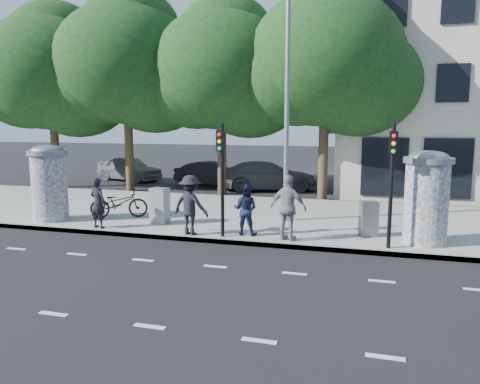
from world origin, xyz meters
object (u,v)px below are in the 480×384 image
(ped_e, at_px, (288,208))
(cabinet_left, at_px, (160,206))
(ad_column_left, at_px, (49,181))
(traffic_pole_far, at_px, (392,173))
(ad_column_right, at_px, (427,195))
(cabinet_right, at_px, (369,219))
(car_right, at_px, (267,176))
(ped_d, at_px, (191,205))
(traffic_pole_near, at_px, (222,168))
(street_lamp, at_px, (287,86))
(ped_b, at_px, (98,203))
(bicycle, at_px, (119,203))
(car_left, at_px, (129,168))
(car_mid, at_px, (210,174))
(ped_c, at_px, (245,209))

(ped_e, bearing_deg, cabinet_left, 2.75)
(ad_column_left, relative_size, traffic_pole_far, 0.78)
(ad_column_right, xyz_separation_m, cabinet_right, (-1.55, 0.40, -0.85))
(traffic_pole_far, distance_m, car_right, 12.50)
(ped_d, relative_size, cabinet_left, 1.50)
(traffic_pole_near, height_order, cabinet_right, traffic_pole_near)
(ad_column_right, relative_size, cabinet_left, 2.17)
(street_lamp, distance_m, ped_d, 5.25)
(ad_column_left, bearing_deg, ped_b, -15.56)
(ped_d, height_order, cabinet_right, ped_d)
(traffic_pole_far, distance_m, ped_e, 3.03)
(ped_b, distance_m, bicycle, 1.68)
(ad_column_right, bearing_deg, street_lamp, 156.27)
(street_lamp, bearing_deg, ped_e, -77.76)
(traffic_pole_far, distance_m, car_left, 19.50)
(ad_column_right, height_order, ped_e, ad_column_right)
(ad_column_right, height_order, ped_b, ad_column_right)
(ad_column_right, height_order, street_lamp, street_lamp)
(ad_column_left, distance_m, car_left, 12.34)
(traffic_pole_near, xyz_separation_m, car_mid, (-4.49, 11.64, -1.56))
(ad_column_right, xyz_separation_m, bicycle, (-10.27, 0.79, -0.85))
(ad_column_right, distance_m, cabinet_left, 8.48)
(ped_d, xyz_separation_m, cabinet_left, (-1.61, 1.18, -0.31))
(ped_b, bearing_deg, ad_column_right, -162.03)
(ad_column_right, bearing_deg, ped_d, -172.90)
(ad_column_left, bearing_deg, cabinet_left, 7.58)
(bicycle, distance_m, cabinet_right, 8.72)
(car_right, bearing_deg, traffic_pole_near, 165.50)
(car_right, bearing_deg, street_lamp, 176.83)
(street_lamp, bearing_deg, ad_column_right, -23.73)
(traffic_pole_near, distance_m, ped_c, 1.50)
(ad_column_left, xyz_separation_m, ped_c, (7.20, -0.22, -0.60))
(ped_b, relative_size, car_mid, 0.41)
(ad_column_left, height_order, car_left, ad_column_left)
(car_left, bearing_deg, ped_d, -125.78)
(ped_c, bearing_deg, ad_column_right, -173.43)
(car_left, height_order, car_right, car_right)
(ped_d, bearing_deg, ped_c, -153.38)
(car_mid, xyz_separation_m, car_right, (3.44, -0.69, 0.09))
(traffic_pole_far, bearing_deg, ped_c, 173.42)
(ped_b, distance_m, car_left, 13.76)
(traffic_pole_near, distance_m, street_lamp, 4.07)
(car_mid, bearing_deg, traffic_pole_far, -131.28)
(ped_c, relative_size, cabinet_right, 1.48)
(street_lamp, height_order, ped_b, street_lamp)
(ped_d, distance_m, ped_e, 3.02)
(cabinet_right, relative_size, car_mid, 0.26)
(cabinet_left, height_order, car_right, car_right)
(ad_column_left, relative_size, ped_b, 1.60)
(traffic_pole_near, bearing_deg, ped_d, 176.82)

